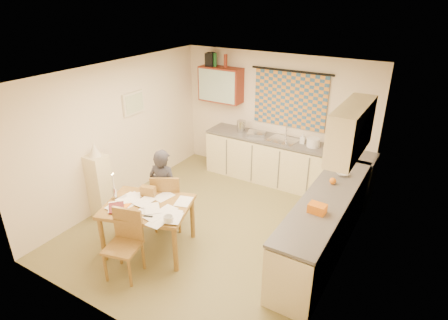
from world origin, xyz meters
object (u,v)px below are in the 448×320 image
Objects in this scene: stove at (297,269)px; shelf_stand at (100,186)px; dining_table at (149,226)px; person at (164,190)px; chair_far at (169,210)px; counter_back at (285,163)px; counter_right at (324,224)px.

shelf_stand is (-3.54, 0.09, 0.14)m from stove.
person is (-0.15, 0.56, 0.31)m from dining_table.
chair_far is 0.72× the size of person.
dining_table is at bearing -174.94° from stove.
person is 1.21m from shelf_stand.
counter_back is 2.31× the size of dining_table.
stove is 2.37m from chair_far.
counter_back is 3.92× the size of stove.
chair_far reaches higher than dining_table.
shelf_stand reaches higher than counter_right.
dining_table is 1.04× the size of person.
shelf_stand is at bearing 178.57° from stove.
counter_right is at bearing 166.80° from chair_far.
counter_back is 3.48m from shelf_stand.
person is at bearing 86.71° from dining_table.
chair_far is 0.89× the size of shelf_stand.
chair_far is 1.27m from shelf_stand.
stove is 0.76× the size of shelf_stand.
person is at bearing 171.38° from stove.
counter_back is 1.12× the size of counter_right.
dining_table is at bearing -107.38° from counter_back.
counter_back is at bearing -121.84° from person.
stove is at bearing -13.23° from dining_table.
stove reaches higher than dining_table.
person is 1.24× the size of shelf_stand.
counter_back is at bearing 54.34° from dining_table.
person is (-1.07, -2.39, 0.24)m from counter_back.
chair_far is 0.39m from person.
shelf_stand reaches higher than dining_table.
person is (-2.37, -0.73, 0.24)m from counter_right.
person reaches higher than dining_table.
chair_far is at bearing -113.70° from counter_back.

